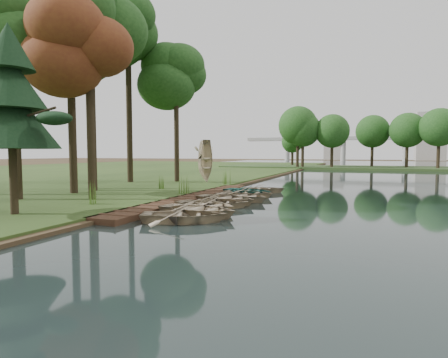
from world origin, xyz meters
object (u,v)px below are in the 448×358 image
(rowboat_2, at_px, (205,203))
(boardwalk, at_px, (190,199))
(rowboat_1, at_px, (198,208))
(pine_tree, at_px, (10,99))
(stored_rowboat, at_px, (206,178))
(rowboat_0, at_px, (184,213))

(rowboat_2, bearing_deg, boardwalk, 54.96)
(rowboat_2, bearing_deg, rowboat_1, -149.23)
(boardwalk, xyz_separation_m, pine_tree, (-4.07, -8.29, 4.93))
(rowboat_1, height_order, stored_rowboat, stored_rowboat)
(stored_rowboat, xyz_separation_m, pine_tree, (-0.81, -18.05, 4.39))
(boardwalk, relative_size, stored_rowboat, 4.36)
(boardwalk, height_order, rowboat_0, rowboat_0)
(rowboat_0, distance_m, rowboat_1, 1.45)
(boardwalk, distance_m, rowboat_2, 3.91)
(boardwalk, xyz_separation_m, rowboat_2, (2.35, -3.11, 0.26))
(boardwalk, bearing_deg, rowboat_2, -52.90)
(boardwalk, relative_size, rowboat_0, 4.60)
(boardwalk, bearing_deg, stored_rowboat, 108.46)
(rowboat_1, height_order, rowboat_2, rowboat_1)
(rowboat_0, height_order, rowboat_2, rowboat_0)
(rowboat_1, bearing_deg, pine_tree, 126.09)
(boardwalk, xyz_separation_m, rowboat_0, (2.80, -6.23, 0.26))
(boardwalk, relative_size, rowboat_1, 4.29)
(rowboat_0, relative_size, rowboat_1, 0.93)
(boardwalk, relative_size, rowboat_2, 4.66)
(boardwalk, height_order, pine_tree, pine_tree)
(rowboat_0, height_order, rowboat_1, rowboat_1)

